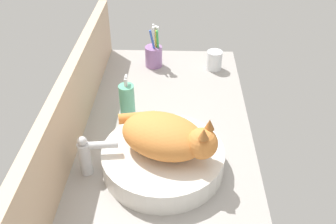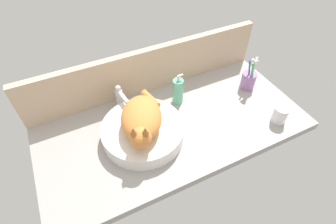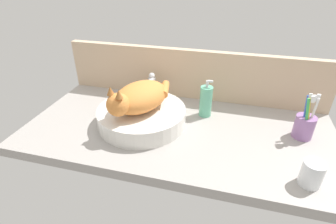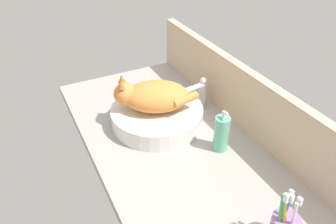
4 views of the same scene
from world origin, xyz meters
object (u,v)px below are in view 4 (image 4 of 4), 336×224
Objects in this scene: soap_dispenser at (221,133)px; faucet at (200,92)px; sink_basin at (157,115)px; cat at (153,96)px.

faucet is at bearing 163.66° from soap_dispenser.
sink_basin is at bearing -150.98° from soap_dispenser.
sink_basin is 1.21× the size of cat.
faucet is 0.80× the size of soap_dispenser.
sink_basin is at bearing 70.01° from cat.
cat is (-0.47, -1.29, 9.30)cm from sink_basin.
soap_dispenser reaches higher than sink_basin.
sink_basin is at bearing -83.17° from faucet.
cat reaches higher than sink_basin.
cat is at bearing -149.21° from soap_dispenser.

